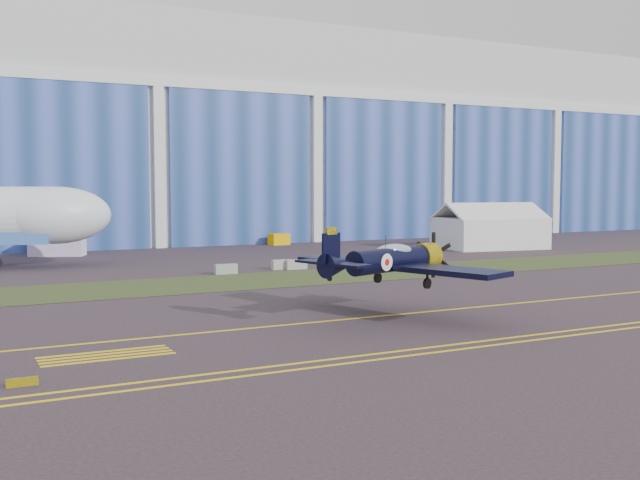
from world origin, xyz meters
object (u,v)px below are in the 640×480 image
shipping_container (57,245)px  tug (279,239)px  tent (489,225)px  warbird (389,260)px

shipping_container → tug: bearing=29.8°
tent → shipping_container: size_ratio=2.31×
warbird → tug: bearing=54.3°
warbird → tent: size_ratio=1.28×
tent → shipping_container: bearing=173.1°
warbird → tent: bearing=25.1°
tent → shipping_container: 51.47m
shipping_container → tug: shipping_container is taller
tent → tug: tent is taller
shipping_container → tug: (28.20, 2.83, -0.53)m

